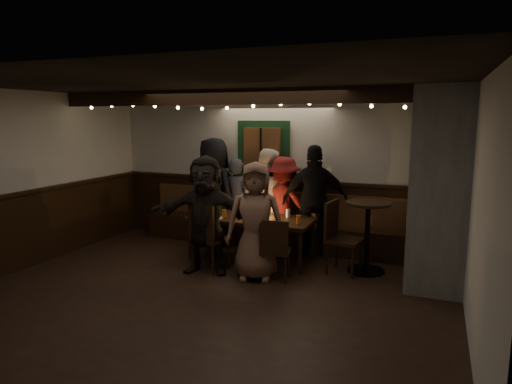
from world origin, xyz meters
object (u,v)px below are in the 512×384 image
at_px(chair_near_right, 275,247).
at_px(person_d, 284,204).
at_px(person_f, 205,215).
at_px(person_b, 237,202).
at_px(person_g, 255,221).
at_px(person_a, 214,191).
at_px(dining_table, 251,221).
at_px(chair_near_left, 206,233).
at_px(person_c, 266,199).
at_px(person_e, 315,201).
at_px(chair_end, 338,233).
at_px(high_top, 367,228).

distance_m(chair_near_right, person_d, 1.48).
height_order(chair_near_right, person_f, person_f).
bearing_deg(person_f, chair_near_right, -9.34).
xyz_separation_m(person_b, person_g, (0.94, -1.48, 0.05)).
relative_size(person_a, person_f, 1.10).
bearing_deg(person_d, dining_table, 70.85).
xyz_separation_m(chair_near_left, person_b, (-0.18, 1.48, 0.19)).
bearing_deg(chair_near_right, person_c, 114.41).
relative_size(chair_near_left, person_f, 0.59).
bearing_deg(person_a, person_e, -158.45).
bearing_deg(person_g, person_a, 117.86).
bearing_deg(person_a, person_b, -144.08).
bearing_deg(person_d, person_f, 68.79).
relative_size(chair_near_left, chair_end, 0.98).
relative_size(chair_near_right, person_c, 0.51).
relative_size(chair_near_right, person_a, 0.46).
bearing_deg(person_e, person_a, -17.08).
xyz_separation_m(chair_end, high_top, (0.39, 0.15, 0.07)).
xyz_separation_m(person_c, person_e, (0.86, -0.09, 0.04)).
height_order(chair_end, person_e, person_e).
height_order(person_c, person_e, person_e).
xyz_separation_m(person_f, person_g, (0.76, 0.01, -0.03)).
height_order(chair_near_right, high_top, high_top).
bearing_deg(person_a, dining_table, 167.80).
relative_size(person_b, person_f, 0.90).
bearing_deg(person_d, person_a, 5.91).
relative_size(chair_near_left, person_c, 0.59).
xyz_separation_m(chair_near_right, person_f, (-1.04, -0.01, 0.36)).
height_order(chair_near_left, person_b, person_b).
distance_m(chair_end, high_top, 0.42).
distance_m(person_a, person_g, 1.92).
distance_m(chair_near_right, person_e, 1.45).
xyz_separation_m(high_top, person_d, (-1.44, 0.56, 0.14)).
distance_m(high_top, person_d, 1.55).
bearing_deg(person_c, chair_end, 148.07).
distance_m(chair_near_right, person_b, 1.95).
xyz_separation_m(dining_table, chair_near_right, (0.65, -0.74, -0.14)).
bearing_deg(person_e, high_top, 133.06).
bearing_deg(person_f, dining_table, 52.26).
height_order(person_a, person_e, person_a).
bearing_deg(person_e, person_c, -22.76).
height_order(chair_end, person_f, person_f).
distance_m(person_f, person_g, 0.76).
distance_m(chair_end, person_e, 0.91).
xyz_separation_m(person_e, person_g, (-0.48, -1.37, -0.08)).
xyz_separation_m(chair_near_right, chair_end, (0.71, 0.71, 0.09)).
distance_m(chair_end, person_g, 1.24).
height_order(chair_near_left, person_c, person_c).
distance_m(dining_table, chair_end, 1.36).
bearing_deg(chair_end, chair_near_right, -135.22).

